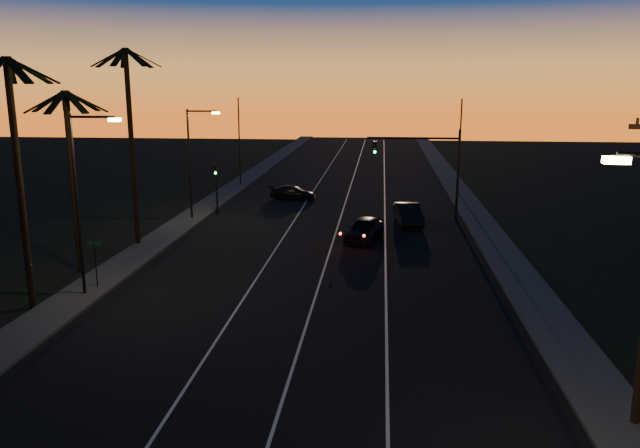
# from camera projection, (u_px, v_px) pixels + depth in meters

# --- Properties ---
(road) EXTENTS (20.00, 170.00, 0.01)m
(road) POSITION_uv_depth(u_px,v_px,m) (323.00, 250.00, 39.83)
(road) COLOR black
(road) RESTS_ON ground
(sidewalk_left) EXTENTS (2.40, 170.00, 0.16)m
(sidewalk_left) POSITION_uv_depth(u_px,v_px,m) (153.00, 244.00, 40.89)
(sidewalk_left) COLOR #3B3B38
(sidewalk_left) RESTS_ON ground
(sidewalk_right) EXTENTS (2.40, 170.00, 0.16)m
(sidewalk_right) POSITION_uv_depth(u_px,v_px,m) (502.00, 253.00, 38.73)
(sidewalk_right) COLOR #3B3B38
(sidewalk_right) RESTS_ON ground
(lane_stripe_left) EXTENTS (0.12, 160.00, 0.01)m
(lane_stripe_left) POSITION_uv_depth(u_px,v_px,m) (276.00, 248.00, 40.11)
(lane_stripe_left) COLOR silver
(lane_stripe_left) RESTS_ON road
(lane_stripe_mid) EXTENTS (0.12, 160.00, 0.01)m
(lane_stripe_mid) POSITION_uv_depth(u_px,v_px,m) (330.00, 250.00, 39.78)
(lane_stripe_mid) COLOR silver
(lane_stripe_mid) RESTS_ON road
(lane_stripe_right) EXTENTS (0.12, 160.00, 0.01)m
(lane_stripe_right) POSITION_uv_depth(u_px,v_px,m) (385.00, 251.00, 39.44)
(lane_stripe_right) COLOR silver
(lane_stripe_right) RESTS_ON road
(palm_near) EXTENTS (4.25, 4.16, 11.53)m
(palm_near) POSITION_uv_depth(u_px,v_px,m) (17.00, 159.00, 27.83)
(palm_near) COLOR black
(palm_near) RESTS_ON ground
(palm_mid) EXTENTS (4.25, 4.16, 10.03)m
(palm_mid) POSITION_uv_depth(u_px,v_px,m) (71.00, 161.00, 33.89)
(palm_mid) COLOR black
(palm_mid) RESTS_ON ground
(palm_far) EXTENTS (4.25, 4.16, 12.53)m
(palm_far) POSITION_uv_depth(u_px,v_px,m) (130.00, 128.00, 39.32)
(palm_far) COLOR black
(palm_far) RESTS_ON ground
(streetlight_left_near) EXTENTS (2.55, 0.26, 9.00)m
(streetlight_left_near) POSITION_uv_depth(u_px,v_px,m) (82.00, 191.00, 29.98)
(streetlight_left_near) COLOR black
(streetlight_left_near) RESTS_ON ground
(streetlight_left_far) EXTENTS (2.55, 0.26, 8.50)m
(streetlight_left_far) POSITION_uv_depth(u_px,v_px,m) (193.00, 155.00, 47.51)
(streetlight_left_far) COLOR black
(streetlight_left_far) RESTS_ON ground
(street_sign) EXTENTS (0.70, 0.06, 2.60)m
(street_sign) POSITION_uv_depth(u_px,v_px,m) (95.00, 259.00, 31.76)
(street_sign) COLOR black
(street_sign) RESTS_ON ground
(signal_mast) EXTENTS (7.10, 0.41, 7.00)m
(signal_mast) POSITION_uv_depth(u_px,v_px,m) (427.00, 158.00, 47.79)
(signal_mast) COLOR black
(signal_mast) RESTS_ON ground
(signal_post) EXTENTS (0.28, 0.37, 4.20)m
(signal_post) POSITION_uv_depth(u_px,v_px,m) (216.00, 179.00, 49.79)
(signal_post) COLOR black
(signal_post) RESTS_ON ground
(far_pole_left) EXTENTS (0.14, 0.14, 9.00)m
(far_pole_left) POSITION_uv_depth(u_px,v_px,m) (239.00, 142.00, 64.16)
(far_pole_left) COLOR black
(far_pole_left) RESTS_ON ground
(far_pole_right) EXTENTS (0.14, 0.14, 9.00)m
(far_pole_right) POSITION_uv_depth(u_px,v_px,m) (460.00, 147.00, 59.13)
(far_pole_right) COLOR black
(far_pole_right) RESTS_ON ground
(lead_car) EXTENTS (3.05, 5.41, 1.57)m
(lead_car) POSITION_uv_depth(u_px,v_px,m) (364.00, 229.00, 41.94)
(lead_car) COLOR black
(lead_car) RESTS_ON road
(right_car) EXTENTS (2.27, 4.98, 1.58)m
(right_car) POSITION_uv_depth(u_px,v_px,m) (408.00, 215.00, 46.57)
(right_car) COLOR black
(right_car) RESTS_ON road
(cross_car) EXTENTS (4.44, 2.44, 1.22)m
(cross_car) POSITION_uv_depth(u_px,v_px,m) (293.00, 193.00, 57.02)
(cross_car) COLOR black
(cross_car) RESTS_ON road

